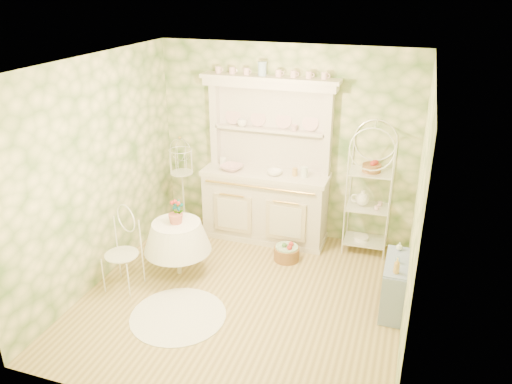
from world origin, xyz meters
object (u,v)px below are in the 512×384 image
(birdcage_stand, at_px, (183,187))
(bakers_rack, at_px, (369,193))
(kitchen_dresser, at_px, (266,163))
(round_table, at_px, (178,249))
(side_shelf, at_px, (394,286))
(cafe_chair, at_px, (121,251))
(floor_basket, at_px, (287,252))

(birdcage_stand, bearing_deg, bakers_rack, 4.83)
(kitchen_dresser, relative_size, round_table, 3.32)
(bakers_rack, relative_size, round_table, 2.50)
(round_table, bearing_deg, birdcage_stand, 112.30)
(round_table, bearing_deg, side_shelf, 2.09)
(bakers_rack, bearing_deg, birdcage_stand, -177.02)
(cafe_chair, bearing_deg, birdcage_stand, 112.42)
(bakers_rack, distance_m, floor_basket, 1.34)
(round_table, xyz_separation_m, cafe_chair, (-0.49, -0.49, 0.15))
(bakers_rack, xyz_separation_m, side_shelf, (0.47, -1.24, -0.56))
(bakers_rack, height_order, birdcage_stand, bakers_rack)
(bakers_rack, bearing_deg, round_table, -150.14)
(bakers_rack, height_order, floor_basket, bakers_rack)
(side_shelf, bearing_deg, round_table, -179.81)
(bakers_rack, height_order, side_shelf, bakers_rack)
(floor_basket, bearing_deg, kitchen_dresser, 131.73)
(side_shelf, bearing_deg, cafe_chair, -171.30)
(birdcage_stand, bearing_deg, kitchen_dresser, 7.37)
(birdcage_stand, relative_size, floor_basket, 4.01)
(bakers_rack, distance_m, round_table, 2.59)
(cafe_chair, relative_size, floor_basket, 2.90)
(kitchen_dresser, distance_m, birdcage_stand, 1.30)
(round_table, distance_m, cafe_chair, 0.71)
(bakers_rack, xyz_separation_m, round_table, (-2.16, -1.33, -0.52))
(kitchen_dresser, xyz_separation_m, side_shelf, (1.88, -1.17, -0.84))
(round_table, distance_m, floor_basket, 1.44)
(round_table, height_order, birdcage_stand, birdcage_stand)
(bakers_rack, relative_size, birdcage_stand, 1.27)
(round_table, bearing_deg, kitchen_dresser, 59.56)
(round_table, bearing_deg, bakers_rack, 31.72)
(kitchen_dresser, height_order, birdcage_stand, kitchen_dresser)
(cafe_chair, xyz_separation_m, birdcage_stand, (0.03, 1.60, 0.19))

